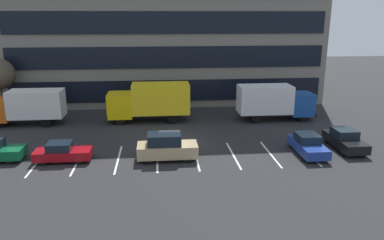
{
  "coord_description": "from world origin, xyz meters",
  "views": [
    {
      "loc": [
        -1.22,
        -28.37,
        10.03
      ],
      "look_at": [
        1.58,
        1.65,
        1.4
      ],
      "focal_mm": 34.69,
      "sensor_mm": 36.0,
      "label": 1
    }
  ],
  "objects_px": {
    "box_truck_blue": "(274,101)",
    "suv_tan": "(167,147)",
    "sedan_navy": "(308,145)",
    "sedan_maroon": "(62,152)",
    "box_truck_yellow_all": "(150,100)",
    "sedan_black": "(345,140)",
    "box_truck_orange": "(27,106)"
  },
  "relations": [
    {
      "from": "box_truck_yellow_all",
      "to": "sedan_black",
      "type": "relative_size",
      "value": 1.84
    },
    {
      "from": "box_truck_orange",
      "to": "box_truck_yellow_all",
      "type": "bearing_deg",
      "value": 0.72
    },
    {
      "from": "box_truck_yellow_all",
      "to": "box_truck_orange",
      "type": "distance_m",
      "value": 11.44
    },
    {
      "from": "box_truck_blue",
      "to": "box_truck_orange",
      "type": "bearing_deg",
      "value": 178.71
    },
    {
      "from": "sedan_navy",
      "to": "sedan_maroon",
      "type": "xyz_separation_m",
      "value": [
        -17.79,
        0.21,
        -0.05
      ]
    },
    {
      "from": "box_truck_yellow_all",
      "to": "sedan_navy",
      "type": "distance_m",
      "value": 15.41
    },
    {
      "from": "box_truck_blue",
      "to": "sedan_black",
      "type": "bearing_deg",
      "value": -70.35
    },
    {
      "from": "sedan_navy",
      "to": "suv_tan",
      "type": "bearing_deg",
      "value": -179.16
    },
    {
      "from": "box_truck_yellow_all",
      "to": "box_truck_orange",
      "type": "height_order",
      "value": "box_truck_yellow_all"
    },
    {
      "from": "box_truck_blue",
      "to": "sedan_navy",
      "type": "distance_m",
      "value": 9.33
    },
    {
      "from": "sedan_black",
      "to": "suv_tan",
      "type": "xyz_separation_m",
      "value": [
        -13.73,
        -0.94,
        0.2
      ]
    },
    {
      "from": "box_truck_blue",
      "to": "suv_tan",
      "type": "xyz_separation_m",
      "value": [
        -10.71,
        -9.4,
        -1.0
      ]
    },
    {
      "from": "sedan_navy",
      "to": "box_truck_blue",
      "type": "bearing_deg",
      "value": 88.45
    },
    {
      "from": "box_truck_yellow_all",
      "to": "suv_tan",
      "type": "height_order",
      "value": "box_truck_yellow_all"
    },
    {
      "from": "sedan_maroon",
      "to": "sedan_navy",
      "type": "bearing_deg",
      "value": -0.66
    },
    {
      "from": "box_truck_yellow_all",
      "to": "sedan_navy",
      "type": "relative_size",
      "value": 1.9
    },
    {
      "from": "box_truck_blue",
      "to": "sedan_maroon",
      "type": "relative_size",
      "value": 1.9
    },
    {
      "from": "box_truck_blue",
      "to": "box_truck_orange",
      "type": "relative_size",
      "value": 1.05
    },
    {
      "from": "sedan_navy",
      "to": "sedan_maroon",
      "type": "height_order",
      "value": "sedan_navy"
    },
    {
      "from": "box_truck_blue",
      "to": "sedan_black",
      "type": "xyz_separation_m",
      "value": [
        3.02,
        -8.46,
        -1.21
      ]
    },
    {
      "from": "sedan_black",
      "to": "sedan_navy",
      "type": "bearing_deg",
      "value": -166.53
    },
    {
      "from": "box_truck_orange",
      "to": "suv_tan",
      "type": "distance_m",
      "value": 16.14
    },
    {
      "from": "box_truck_orange",
      "to": "sedan_maroon",
      "type": "distance_m",
      "value": 11.03
    },
    {
      "from": "sedan_black",
      "to": "sedan_navy",
      "type": "xyz_separation_m",
      "value": [
        -3.27,
        -0.78,
        -0.02
      ]
    },
    {
      "from": "sedan_black",
      "to": "sedan_maroon",
      "type": "height_order",
      "value": "sedan_black"
    },
    {
      "from": "box_truck_yellow_all",
      "to": "suv_tan",
      "type": "relative_size",
      "value": 1.85
    },
    {
      "from": "suv_tan",
      "to": "sedan_maroon",
      "type": "bearing_deg",
      "value": 177.19
    },
    {
      "from": "box_truck_blue",
      "to": "suv_tan",
      "type": "relative_size",
      "value": 1.74
    },
    {
      "from": "box_truck_orange",
      "to": "sedan_maroon",
      "type": "height_order",
      "value": "box_truck_orange"
    },
    {
      "from": "sedan_maroon",
      "to": "box_truck_yellow_all",
      "type": "bearing_deg",
      "value": 57.99
    },
    {
      "from": "box_truck_orange",
      "to": "sedan_navy",
      "type": "xyz_separation_m",
      "value": [
        23.16,
        -9.77,
        -1.14
      ]
    },
    {
      "from": "box_truck_blue",
      "to": "sedan_black",
      "type": "relative_size",
      "value": 1.72
    }
  ]
}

